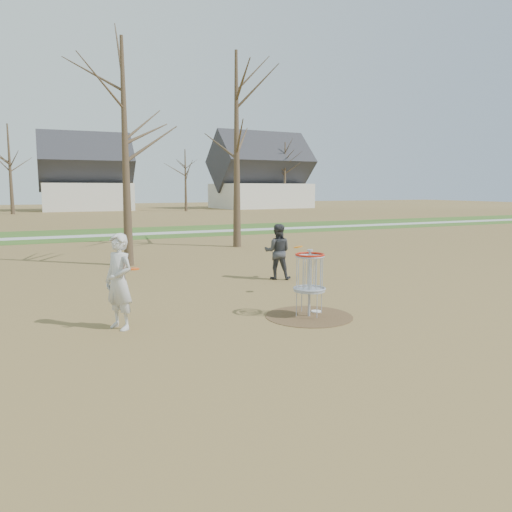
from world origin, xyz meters
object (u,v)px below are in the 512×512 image
(disc_grounded, at_px, (316,311))
(disc_golf_basket, at_px, (310,273))
(player_standing, at_px, (119,282))
(player_throwing, at_px, (278,252))

(disc_grounded, bearing_deg, disc_golf_basket, -144.16)
(player_standing, xyz_separation_m, player_throwing, (5.07, 3.34, -0.10))
(player_throwing, height_order, disc_golf_basket, player_throwing)
(player_throwing, xyz_separation_m, disc_grounded, (-1.08, -3.84, -0.78))
(player_throwing, bearing_deg, player_standing, 63.54)
(player_standing, bearing_deg, disc_golf_basket, 49.95)
(disc_grounded, distance_m, disc_golf_basket, 0.98)
(player_standing, relative_size, disc_golf_basket, 1.33)
(player_standing, distance_m, disc_grounded, 4.12)
(player_standing, xyz_separation_m, disc_golf_basket, (3.67, -0.73, 0.02))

